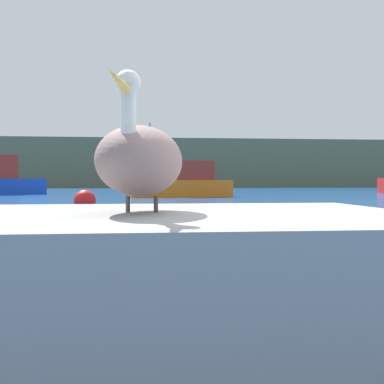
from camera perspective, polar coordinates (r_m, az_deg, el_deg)
The scene contains 6 objects.
ground_plane at distance 4.21m, azimuth 14.64°, elevation -13.56°, with size 260.00×260.00×0.00m, color #194C93.
hillside_backdrop at distance 73.52m, azimuth -5.37°, elevation 3.17°, with size 140.00×12.91×6.59m, color #5B664C.
pier_dock at distance 3.38m, azimuth -5.82°, elevation -9.72°, with size 3.66×2.47×0.87m, color #969696.
pelican at distance 3.30m, azimuth -5.90°, elevation 3.66°, with size 0.74×1.40×0.85m.
fishing_boat_orange at distance 31.19m, azimuth -0.95°, elevation 0.99°, with size 6.41×2.49×4.51m.
mooring_buoy at distance 17.25m, azimuth -11.99°, elevation -0.97°, with size 0.73×0.73×0.73m, color red.
Camera 1 is at (-1.47, -3.79, 1.09)m, focal length 47.29 mm.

